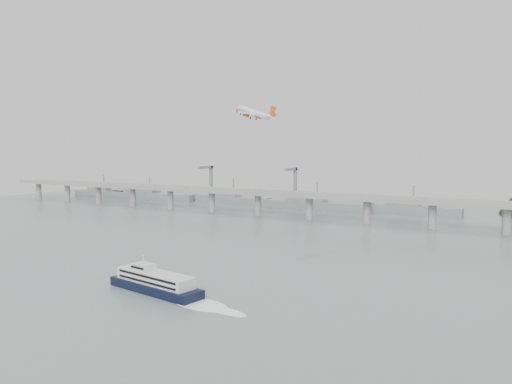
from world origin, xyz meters
The scene contains 5 objects.
ground centered at (0.00, 0.00, 0.00)m, with size 900.00×900.00×0.00m, color slate.
bridge centered at (-1.15, 200.00, 17.65)m, with size 800.00×22.00×23.90m.
distant_fleet centered at (-155.36, 265.08, 6.22)m, with size 453.00×60.90×40.00m.
ferry centered at (-1.37, -29.18, 4.02)m, with size 78.25×22.91×14.82m.
airliner centered at (-30.24, 106.54, 84.16)m, with size 38.48×35.63×13.76m.
Camera 1 is at (137.37, -187.84, 60.82)m, focal length 35.00 mm.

